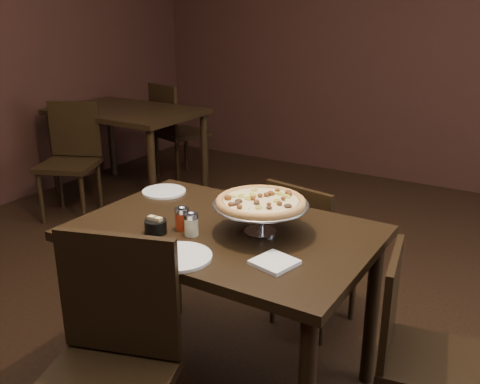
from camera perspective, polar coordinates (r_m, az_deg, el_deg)
The scene contains 16 objects.
room at distance 2.08m, azimuth 0.28°, elevation 11.65°, with size 6.04×7.04×2.84m.
dining_table at distance 2.32m, azimuth -1.71°, elevation -6.26°, with size 1.25×0.84×0.78m.
background_table at distance 4.93m, azimuth -11.94°, elevation 7.44°, with size 1.29×0.86×0.80m.
pizza_stand at distance 2.19m, azimuth 2.23°, elevation -1.09°, with size 0.40×0.40×0.16m.
parmesan_shaker at distance 2.20m, azimuth -5.22°, elevation -3.41°, with size 0.06×0.06×0.11m.
pepper_flake_shaker at distance 2.26m, azimuth -6.20°, elevation -2.80°, with size 0.06×0.06×0.11m.
packet_caddy at distance 2.25m, azimuth -8.98°, elevation -3.60°, with size 0.09×0.09×0.07m.
napkin_stack at distance 1.97m, azimuth 3.69°, elevation -7.50°, with size 0.14×0.14×0.02m, color white.
plate_left at distance 2.73m, azimuth -8.12°, elevation 0.06°, with size 0.22×0.22×0.01m, color white.
plate_near at distance 2.03m, azimuth -6.57°, elevation -6.88°, with size 0.25×0.25×0.01m, color white.
serving_spatula at distance 2.11m, azimuth 2.50°, elevation -2.00°, with size 0.17×0.17×0.02m.
chair_far at distance 2.86m, azimuth 7.32°, elevation -6.18°, with size 0.45×0.45×0.84m.
chair_near at distance 1.97m, azimuth -14.03°, elevation -17.37°, with size 0.56×0.56×0.95m.
chair_side at distance 2.23m, azimuth 18.21°, elevation -15.30°, with size 0.44×0.44×0.82m.
bg_chair_far at distance 5.39m, azimuth -6.99°, elevation 6.80°, with size 0.56×0.56×0.96m.
bg_chair_near at distance 4.62m, azimuth -17.57°, elevation 3.75°, with size 0.58×0.58×0.93m.
Camera 1 is at (1.13, -1.74, 1.68)m, focal length 40.00 mm.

